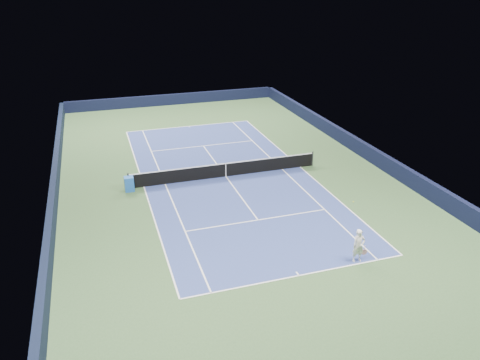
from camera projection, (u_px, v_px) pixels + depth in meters
name	position (u px, v px, depth m)	size (l,w,h in m)	color
ground	(226.00, 176.00, 31.55)	(40.00, 40.00, 0.00)	#33512C
wall_far	(173.00, 99.00, 48.58)	(22.00, 0.35, 1.10)	black
wall_right	(367.00, 152.00, 34.35)	(0.35, 40.00, 1.10)	black
wall_left	(54.00, 190.00, 28.30)	(0.35, 40.00, 1.10)	black
court_surface	(226.00, 176.00, 31.55)	(10.97, 23.77, 0.01)	navy
baseline_far	(189.00, 126.00, 41.89)	(10.97, 0.08, 0.00)	white
baseline_near	(299.00, 276.00, 21.20)	(10.97, 0.08, 0.00)	white
sideline_doubles_right	(300.00, 167.00, 33.08)	(0.08, 23.77, 0.00)	white
sideline_doubles_left	(144.00, 187.00, 30.01)	(0.08, 23.77, 0.00)	white
sideline_singles_right	(282.00, 169.00, 32.70)	(0.08, 23.77, 0.00)	white
sideline_singles_left	(165.00, 184.00, 30.39)	(0.08, 23.77, 0.00)	white
service_line_far	(203.00, 146.00, 37.11)	(8.23, 0.08, 0.00)	white
service_line_near	(258.00, 220.00, 25.97)	(8.23, 0.08, 0.00)	white
center_service_line	(226.00, 176.00, 31.54)	(0.08, 12.80, 0.00)	white
center_mark_far	(189.00, 127.00, 41.76)	(0.08, 0.30, 0.00)	white
center_mark_near	(298.00, 274.00, 21.33)	(0.08, 0.30, 0.00)	white
tennis_net	(226.00, 170.00, 31.34)	(12.90, 0.10, 1.07)	black
sponsor_cube	(129.00, 184.00, 29.29)	(0.60, 0.52, 0.94)	blue
tennis_player	(359.00, 246.00, 21.96)	(0.78, 1.25, 2.69)	white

